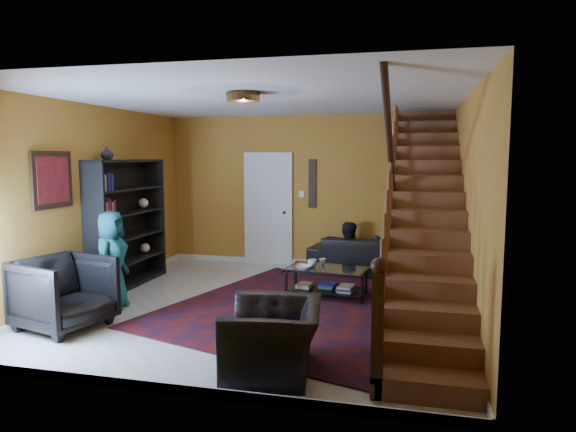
# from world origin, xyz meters

# --- Properties ---
(floor) EXTENTS (5.50, 5.50, 0.00)m
(floor) POSITION_xyz_m (0.00, 0.00, 0.00)
(floor) COLOR beige
(floor) RESTS_ON ground
(room) EXTENTS (5.50, 5.50, 5.50)m
(room) POSITION_xyz_m (-1.33, 1.33, 0.05)
(room) COLOR #C06A2A
(room) RESTS_ON ground
(staircase) EXTENTS (0.95, 5.02, 3.18)m
(staircase) POSITION_xyz_m (2.12, -0.00, 1.40)
(staircase) COLOR brown
(staircase) RESTS_ON floor
(bookshelf) EXTENTS (0.35, 1.80, 2.00)m
(bookshelf) POSITION_xyz_m (-2.40, 0.60, 0.96)
(bookshelf) COLOR black
(bookshelf) RESTS_ON floor
(door) EXTENTS (0.82, 0.05, 2.05)m
(door) POSITION_xyz_m (-0.70, 2.73, 1.02)
(door) COLOR silver
(door) RESTS_ON floor
(framed_picture) EXTENTS (0.04, 0.74, 0.74)m
(framed_picture) POSITION_xyz_m (-2.57, -0.90, 1.75)
(framed_picture) COLOR maroon
(framed_picture) RESTS_ON room
(wall_hanging) EXTENTS (0.14, 0.03, 0.90)m
(wall_hanging) POSITION_xyz_m (0.15, 2.73, 1.55)
(wall_hanging) COLOR black
(wall_hanging) RESTS_ON room
(ceiling_fixture) EXTENTS (0.40, 0.40, 0.10)m
(ceiling_fixture) POSITION_xyz_m (0.00, -0.80, 2.74)
(ceiling_fixture) COLOR #3F2814
(ceiling_fixture) RESTS_ON room
(rug) EXTENTS (4.33, 4.65, 0.02)m
(rug) POSITION_xyz_m (0.61, -0.00, 0.01)
(rug) COLOR #4F110E
(rug) RESTS_ON floor
(sofa) EXTENTS (2.34, 1.17, 0.65)m
(sofa) POSITION_xyz_m (1.35, 2.30, 0.33)
(sofa) COLOR black
(sofa) RESTS_ON floor
(armchair_left) EXTENTS (1.16, 1.14, 0.87)m
(armchair_left) POSITION_xyz_m (-2.05, -1.46, 0.43)
(armchair_left) COLOR black
(armchair_left) RESTS_ON floor
(armchair_right) EXTENTS (1.03, 1.14, 0.66)m
(armchair_right) POSITION_xyz_m (0.71, -2.09, 0.33)
(armchair_right) COLOR black
(armchair_right) RESTS_ON floor
(person_adult_a) EXTENTS (0.43, 0.30, 1.14)m
(person_adult_a) POSITION_xyz_m (1.36, 2.35, 0.12)
(person_adult_a) COLOR black
(person_adult_a) RESTS_ON sofa
(person_adult_b) EXTENTS (0.70, 0.57, 1.35)m
(person_adult_b) POSITION_xyz_m (0.86, 2.35, 0.23)
(person_adult_b) COLOR black
(person_adult_b) RESTS_ON sofa
(person_child) EXTENTS (0.52, 0.71, 1.33)m
(person_child) POSITION_xyz_m (-1.95, -0.60, 0.67)
(person_child) COLOR #1A6364
(person_child) RESTS_ON armchair_left
(coffee_table) EXTENTS (1.23, 0.82, 0.44)m
(coffee_table) POSITION_xyz_m (0.78, 0.64, 0.25)
(coffee_table) COLOR black
(coffee_table) RESTS_ON floor
(cup_a) EXTENTS (0.15, 0.15, 0.11)m
(cup_a) POSITION_xyz_m (0.55, 0.67, 0.49)
(cup_a) COLOR #999999
(cup_a) RESTS_ON coffee_table
(cup_b) EXTENTS (0.10, 0.10, 0.09)m
(cup_b) POSITION_xyz_m (0.68, 0.83, 0.48)
(cup_b) COLOR #999999
(cup_b) RESTS_ON coffee_table
(bowl) EXTENTS (0.24, 0.24, 0.05)m
(bowl) POSITION_xyz_m (0.46, 0.47, 0.46)
(bowl) COLOR #999999
(bowl) RESTS_ON coffee_table
(vase) EXTENTS (0.18, 0.18, 0.19)m
(vase) POSITION_xyz_m (-2.41, 0.10, 2.10)
(vase) COLOR #999999
(vase) RESTS_ON bookshelf
(popcorn_bucket) EXTENTS (0.16, 0.16, 0.15)m
(popcorn_bucket) POSITION_xyz_m (-2.10, -0.81, 0.09)
(popcorn_bucket) COLOR red
(popcorn_bucket) RESTS_ON rug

